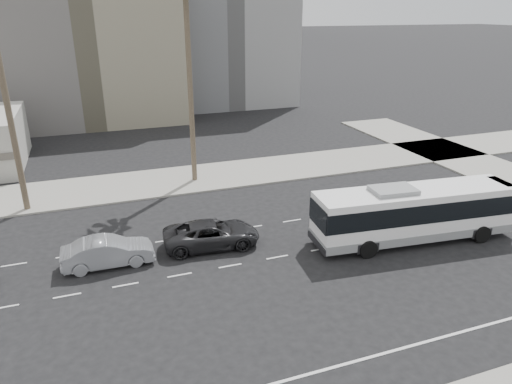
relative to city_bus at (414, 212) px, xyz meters
name	(u,v)px	position (x,y,z in m)	size (l,w,h in m)	color
ground	(321,249)	(-6.13, 0.82, -1.99)	(700.00, 700.00, 0.00)	black
sidewalk_north	(243,172)	(-6.13, 16.32, -1.92)	(120.00, 7.00, 0.15)	gray
midrise_beige_west	(85,50)	(-18.13, 45.82, 7.01)	(24.00, 18.00, 18.00)	slate
midrise_gray_center	(217,16)	(1.87, 52.82, 11.01)	(20.00, 20.00, 26.00)	slate
city_bus	(414,212)	(0.00, 0.00, 0.00)	(13.43, 4.21, 3.80)	white
car_a	(212,234)	(-12.49, 3.62, -1.15)	(6.05, 2.79, 1.68)	black
car_b	(108,252)	(-18.81, 3.39, -1.13)	(5.23, 1.83, 1.72)	gray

